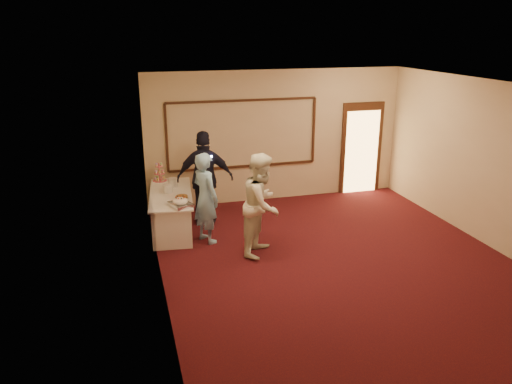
# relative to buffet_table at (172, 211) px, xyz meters

# --- Properties ---
(floor) EXTENTS (7.00, 7.00, 0.00)m
(floor) POSITION_rel_buffet_table_xyz_m (2.60, -2.20, -0.39)
(floor) COLOR #320B16
(floor) RESTS_ON ground
(room_walls) EXTENTS (6.04, 7.04, 3.02)m
(room_walls) POSITION_rel_buffet_table_xyz_m (2.60, -2.20, 1.64)
(room_walls) COLOR beige
(room_walls) RESTS_ON floor
(wall_molding) EXTENTS (3.45, 0.04, 1.55)m
(wall_molding) POSITION_rel_buffet_table_xyz_m (1.80, 1.27, 1.21)
(wall_molding) COLOR #361910
(wall_molding) RESTS_ON room_walls
(doorway) EXTENTS (1.05, 0.07, 2.20)m
(doorway) POSITION_rel_buffet_table_xyz_m (4.75, 1.25, 0.69)
(doorway) COLOR #361910
(doorway) RESTS_ON floor
(buffet_table) EXTENTS (1.02, 2.16, 0.77)m
(buffet_table) POSITION_rel_buffet_table_xyz_m (0.00, 0.00, 0.00)
(buffet_table) COLOR silver
(buffet_table) RESTS_ON floor
(pavlova_tray) EXTENTS (0.46, 0.52, 0.17)m
(pavlova_tray) POSITION_rel_buffet_table_xyz_m (0.09, -0.81, 0.46)
(pavlova_tray) COLOR silver
(pavlova_tray) RESTS_ON buffet_table
(cupcake_stand) EXTENTS (0.29, 0.29, 0.43)m
(cupcake_stand) POSITION_rel_buffet_table_xyz_m (-0.13, 0.90, 0.54)
(cupcake_stand) COLOR #F1647E
(cupcake_stand) RESTS_ON buffet_table
(plate_stack_a) EXTENTS (0.20, 0.20, 0.16)m
(plate_stack_a) POSITION_rel_buffet_table_xyz_m (-0.04, 0.06, 0.46)
(plate_stack_a) COLOR white
(plate_stack_a) RESTS_ON buffet_table
(plate_stack_b) EXTENTS (0.21, 0.21, 0.17)m
(plate_stack_b) POSITION_rel_buffet_table_xyz_m (0.10, 0.42, 0.47)
(plate_stack_b) COLOR white
(plate_stack_b) RESTS_ON buffet_table
(tart) EXTENTS (0.26, 0.26, 0.05)m
(tart) POSITION_rel_buffet_table_xyz_m (0.17, -0.38, 0.41)
(tart) COLOR white
(tart) RESTS_ON buffet_table
(man) EXTENTS (0.65, 0.75, 1.73)m
(man) POSITION_rel_buffet_table_xyz_m (0.57, -0.74, 0.48)
(man) COLOR #87BDE5
(man) RESTS_ON floor
(woman) EXTENTS (1.08, 1.13, 1.84)m
(woman) POSITION_rel_buffet_table_xyz_m (1.44, -1.50, 0.53)
(woman) COLOR white
(woman) RESTS_ON floor
(guest) EXTENTS (1.21, 0.70, 1.94)m
(guest) POSITION_rel_buffet_table_xyz_m (0.72, 0.15, 0.58)
(guest) COLOR black
(guest) RESTS_ON floor
(camera_flash) EXTENTS (0.08, 0.06, 0.05)m
(camera_flash) POSITION_rel_buffet_table_xyz_m (0.82, 0.01, 1.06)
(camera_flash) COLOR white
(camera_flash) RESTS_ON guest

